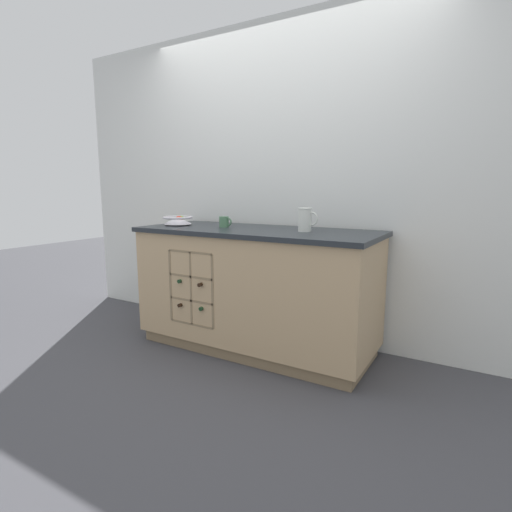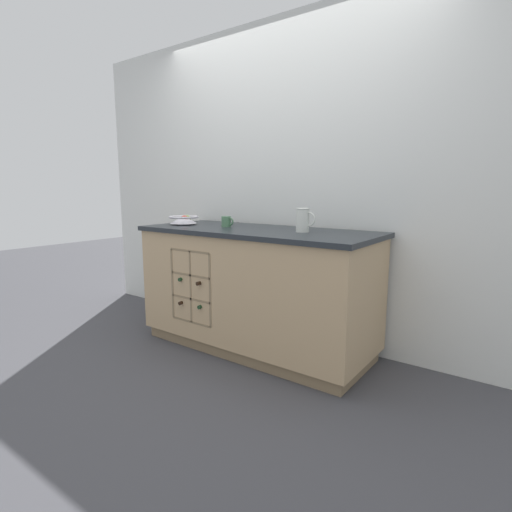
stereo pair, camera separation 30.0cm
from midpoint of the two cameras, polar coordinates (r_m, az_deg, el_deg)
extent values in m
plane|color=#424247|center=(3.21, -2.75, -12.89)|extent=(14.00, 14.00, 0.00)
cube|color=silver|center=(3.32, 1.10, 10.45)|extent=(4.40, 0.06, 2.55)
cube|color=#8B7354|center=(3.19, -2.76, -12.14)|extent=(1.72, 0.64, 0.09)
cube|color=tan|center=(3.05, -2.83, -4.33)|extent=(1.78, 0.70, 0.80)
cube|color=#23282D|center=(2.98, -2.89, 3.52)|extent=(1.82, 0.74, 0.03)
cube|color=#8B7354|center=(3.06, -10.89, -4.25)|extent=(0.39, 0.01, 0.54)
cube|color=#8B7354|center=(3.16, -14.22, -3.96)|extent=(0.02, 0.10, 0.54)
cube|color=#8B7354|center=(2.90, -8.63, -4.97)|extent=(0.02, 0.10, 0.54)
cube|color=#8B7354|center=(3.10, -11.37, -9.33)|extent=(0.39, 0.10, 0.02)
cube|color=#8B7354|center=(3.05, -11.49, -6.10)|extent=(0.39, 0.10, 0.02)
cube|color=#8B7354|center=(3.00, -11.60, -2.77)|extent=(0.39, 0.10, 0.02)
cube|color=#8B7354|center=(2.97, -11.72, 0.64)|extent=(0.39, 0.10, 0.02)
cube|color=#8B7354|center=(3.03, -11.54, -4.45)|extent=(0.02, 0.10, 0.54)
cylinder|color=black|center=(3.20, -11.54, -6.22)|extent=(0.07, 0.19, 0.07)
cylinder|color=black|center=(3.10, -13.25, -6.79)|extent=(0.03, 0.08, 0.03)
cylinder|color=#19381E|center=(3.09, -8.59, -6.67)|extent=(0.08, 0.20, 0.08)
cylinder|color=#19381E|center=(2.98, -10.36, -7.32)|extent=(0.03, 0.09, 0.03)
cylinder|color=#19381E|center=(3.15, -11.65, -3.01)|extent=(0.08, 0.18, 0.08)
cylinder|color=#19381E|center=(3.06, -13.31, -3.46)|extent=(0.03, 0.08, 0.03)
cylinder|color=black|center=(3.03, -8.85, -3.47)|extent=(0.07, 0.20, 0.07)
cylinder|color=black|center=(2.92, -10.61, -3.99)|extent=(0.03, 0.08, 0.03)
cylinder|color=silver|center=(3.38, -13.60, 4.37)|extent=(0.11, 0.11, 0.01)
cone|color=silver|center=(3.38, -13.63, 4.99)|extent=(0.22, 0.22, 0.06)
torus|color=silver|center=(3.37, -13.64, 5.36)|extent=(0.24, 0.24, 0.02)
sphere|color=red|center=(3.37, -13.49, 4.99)|extent=(0.07, 0.07, 0.07)
sphere|color=#7FA838|center=(3.43, -13.19, 5.06)|extent=(0.07, 0.07, 0.07)
cylinder|color=silver|center=(2.80, 3.95, 5.18)|extent=(0.09, 0.09, 0.17)
torus|color=silver|center=(2.79, 3.97, 6.80)|extent=(0.10, 0.10, 0.01)
torus|color=silver|center=(2.78, 4.86, 5.31)|extent=(0.10, 0.01, 0.10)
cylinder|color=#4C7A56|center=(3.14, -7.34, 4.86)|extent=(0.07, 0.07, 0.08)
torus|color=#4C7A56|center=(3.12, -6.76, 4.86)|extent=(0.07, 0.01, 0.07)
camera|label=1|loc=(0.15, -92.86, -0.49)|focal=28.00mm
camera|label=2|loc=(0.15, 87.14, 0.49)|focal=28.00mm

